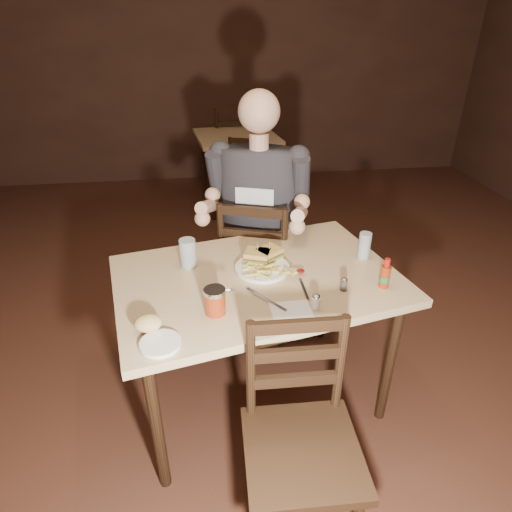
{
  "coord_description": "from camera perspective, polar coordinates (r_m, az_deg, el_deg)",
  "views": [
    {
      "loc": [
        -0.49,
        -1.9,
        1.82
      ],
      "look_at": [
        -0.25,
        -0.18,
        0.85
      ],
      "focal_mm": 30.0,
      "sensor_mm": 36.0,
      "label": 1
    }
  ],
  "objects": [
    {
      "name": "chair_far",
      "position": [
        2.65,
        0.38,
        -1.2
      ],
      "size": [
        0.57,
        0.6,
        0.95
      ],
      "primitive_type": null,
      "rotation": [
        0.0,
        0.0,
        2.81
      ],
      "color": "black",
      "rests_on": "ground"
    },
    {
      "name": "knife",
      "position": [
        1.81,
        1.34,
        -5.79
      ],
      "size": [
        0.15,
        0.19,
        0.01
      ],
      "primitive_type": "cube",
      "rotation": [
        0.0,
        0.0,
        0.64
      ],
      "color": "silver",
      "rests_on": "napkin"
    },
    {
      "name": "bg_table",
      "position": [
        4.56,
        -2.6,
        14.76
      ],
      "size": [
        0.88,
        0.88,
        0.77
      ],
      "rotation": [
        0.0,
        0.0,
        0.11
      ],
      "color": "tan",
      "rests_on": "ground"
    },
    {
      "name": "hot_sauce",
      "position": [
        1.95,
        16.89,
        -2.2
      ],
      "size": [
        0.05,
        0.05,
        0.14
      ],
      "primitive_type": null,
      "rotation": [
        0.0,
        0.0,
        0.2
      ],
      "color": "maroon",
      "rests_on": "main_table"
    },
    {
      "name": "diner",
      "position": [
        2.38,
        0.18,
        9.09
      ],
      "size": [
        0.71,
        0.63,
        1.02
      ],
      "primitive_type": null,
      "rotation": [
        0.0,
        0.0,
        -0.34
      ],
      "color": "#29282C",
      "rests_on": "chair_far"
    },
    {
      "name": "fries_pile",
      "position": [
        1.98,
        1.72,
        -1.69
      ],
      "size": [
        0.28,
        0.22,
        0.04
      ],
      "primitive_type": null,
      "rotation": [
        0.0,
        0.0,
        0.2
      ],
      "color": "#E1D056",
      "rests_on": "dinner_plate"
    },
    {
      "name": "sandwich_right",
      "position": [
        2.06,
        1.78,
        0.68
      ],
      "size": [
        0.14,
        0.14,
        0.1
      ],
      "primitive_type": null,
      "rotation": [
        0.0,
        0.0,
        0.6
      ],
      "color": "#D0B154",
      "rests_on": "dinner_plate"
    },
    {
      "name": "salt_shaker",
      "position": [
        1.77,
        7.95,
        -6.1
      ],
      "size": [
        0.04,
        0.04,
        0.07
      ],
      "primitive_type": null,
      "rotation": [
        0.0,
        0.0,
        0.2
      ],
      "color": "white",
      "rests_on": "main_table"
    },
    {
      "name": "side_plate",
      "position": [
        1.63,
        -12.61,
        -11.42
      ],
      "size": [
        0.17,
        0.17,
        0.01
      ],
      "primitive_type": "cylinder",
      "rotation": [
        0.0,
        0.0,
        0.2
      ],
      "color": "white",
      "rests_on": "main_table"
    },
    {
      "name": "main_table",
      "position": [
        2.02,
        0.2,
        -4.53
      ],
      "size": [
        1.42,
        1.09,
        0.77
      ],
      "rotation": [
        0.0,
        0.0,
        0.2
      ],
      "color": "tan",
      "rests_on": "ground"
    },
    {
      "name": "sandwich_left",
      "position": [
        2.04,
        0.19,
        0.4
      ],
      "size": [
        0.14,
        0.13,
        0.1
      ],
      "primitive_type": null,
      "rotation": [
        0.0,
        0.0,
        -0.37
      ],
      "color": "#D0B154",
      "rests_on": "dinner_plate"
    },
    {
      "name": "room_shell",
      "position": [
        2.0,
        6.75,
        17.01
      ],
      "size": [
        7.0,
        7.0,
        7.0
      ],
      "color": "#33170E",
      "rests_on": "ground"
    },
    {
      "name": "glass_left",
      "position": [
        2.05,
        -9.05,
        0.36
      ],
      "size": [
        0.09,
        0.09,
        0.14
      ],
      "primitive_type": "cylinder",
      "rotation": [
        0.0,
        0.0,
        0.2
      ],
      "color": "silver",
      "rests_on": "main_table"
    },
    {
      "name": "pepper_shaker",
      "position": [
        1.91,
        11.62,
        -3.75
      ],
      "size": [
        0.04,
        0.04,
        0.06
      ],
      "primitive_type": null,
      "rotation": [
        0.0,
        0.0,
        0.2
      ],
      "color": "#38332D",
      "rests_on": "main_table"
    },
    {
      "name": "ketchup_dollop",
      "position": [
        1.99,
        5.96,
        -1.99
      ],
      "size": [
        0.04,
        0.04,
        0.01
      ],
      "primitive_type": "ellipsoid",
      "rotation": [
        0.0,
        0.0,
        0.2
      ],
      "color": "maroon",
      "rests_on": "dinner_plate"
    },
    {
      "name": "glass_right",
      "position": [
        2.16,
        14.25,
        1.31
      ],
      "size": [
        0.07,
        0.07,
        0.14
      ],
      "primitive_type": "cylinder",
      "rotation": [
        0.0,
        0.0,
        0.2
      ],
      "color": "silver",
      "rests_on": "main_table"
    },
    {
      "name": "chair_near",
      "position": [
        1.7,
        6.22,
        -24.52
      ],
      "size": [
        0.43,
        0.47,
        0.9
      ],
      "primitive_type": null,
      "rotation": [
        0.0,
        0.0,
        -0.04
      ],
      "color": "black",
      "rests_on": "ground"
    },
    {
      "name": "napkin",
      "position": [
        1.75,
        4.81,
        -7.51
      ],
      "size": [
        0.17,
        0.16,
        0.0
      ],
      "primitive_type": "cube",
      "rotation": [
        0.0,
        0.0,
        0.02
      ],
      "color": "white",
      "rests_on": "main_table"
    },
    {
      "name": "syrup_dispenser",
      "position": [
        1.72,
        -5.49,
        -6.0
      ],
      "size": [
        0.1,
        0.1,
        0.11
      ],
      "primitive_type": null,
      "rotation": [
        0.0,
        0.0,
        0.2
      ],
      "color": "maroon",
      "rests_on": "main_table"
    },
    {
      "name": "bread_roll",
      "position": [
        1.68,
        -14.2,
        -8.64
      ],
      "size": [
        0.12,
        0.11,
        0.06
      ],
      "primitive_type": "ellipsoid",
      "rotation": [
        0.0,
        0.0,
        0.2
      ],
      "color": "tan",
      "rests_on": "side_plate"
    },
    {
      "name": "bg_chair_far",
      "position": [
        5.14,
        -3.18,
        14.25
      ],
      "size": [
        0.46,
        0.51,
        0.99
      ],
      "primitive_type": null,
      "rotation": [
        0.0,
        0.0,
        3.16
      ],
      "color": "black",
      "rests_on": "ground"
    },
    {
      "name": "dinner_plate",
      "position": [
        2.02,
        0.83,
        -1.72
      ],
      "size": [
        0.3,
        0.3,
        0.01
      ],
      "primitive_type": "cylinder",
      "rotation": [
        0.0,
        0.0,
        0.2
      ],
      "color": "white",
      "rests_on": "main_table"
    },
    {
      "name": "bg_chair_near",
      "position": [
        4.11,
        -1.76,
        9.28
      ],
      "size": [
        0.49,
        0.51,
        0.83
      ],
      "primitive_type": null,
      "rotation": [
        0.0,
        0.0,
        -0.3
      ],
      "color": "black",
      "rests_on": "ground"
    },
    {
      "name": "fork",
      "position": [
        1.89,
        6.42,
        -4.42
      ],
      "size": [
        0.01,
        0.17,
        0.01
      ],
      "primitive_type": "cube",
      "rotation": [
        0.0,
        0.0,
        -0.01
      ],
      "color": "silver",
      "rests_on": "napkin"
    }
  ]
}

